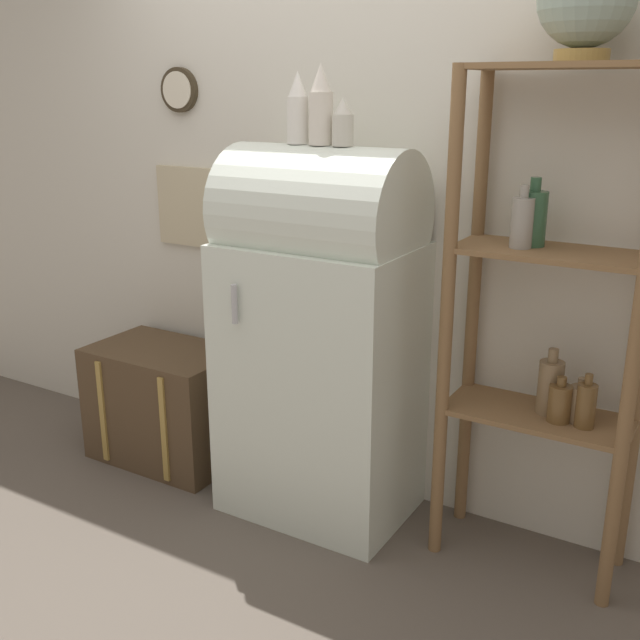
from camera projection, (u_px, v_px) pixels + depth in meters
name	position (u px, v px, depth m)	size (l,w,h in m)	color
ground_plane	(286.00, 534.00, 3.12)	(12.00, 12.00, 0.00)	#60564C
wall_back	(355.00, 193.00, 3.19)	(7.00, 0.09, 2.70)	silver
refrigerator	(320.00, 334.00, 3.10)	(0.77, 0.58, 1.57)	silver
suitcase_trunk	(166.00, 403.00, 3.70)	(0.71, 0.47, 0.57)	brown
shelf_unit	(549.00, 307.00, 2.67)	(0.70, 0.33, 1.86)	olive
vase_left	(298.00, 110.00, 2.89)	(0.09, 0.09, 0.27)	white
vase_center	(321.00, 107.00, 2.83)	(0.09, 0.09, 0.30)	silver
vase_right	(343.00, 123.00, 2.79)	(0.08, 0.08, 0.18)	beige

